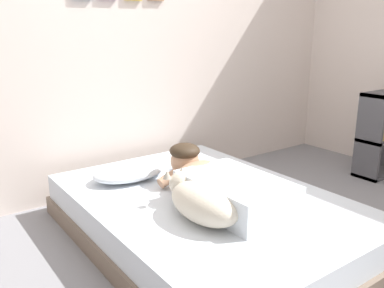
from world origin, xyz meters
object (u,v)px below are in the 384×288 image
(pillow, at_px, (130,171))
(cell_phone, at_px, (249,229))
(coffee_cup, at_px, (183,164))
(dog, at_px, (201,200))
(bookshelf, at_px, (381,134))
(bed, at_px, (207,218))
(person_lying, at_px, (220,184))

(pillow, bearing_deg, cell_phone, -81.84)
(coffee_cup, bearing_deg, pillow, 173.28)
(dog, distance_m, bookshelf, 2.19)
(bed, height_order, bookshelf, bookshelf)
(person_lying, distance_m, bookshelf, 1.94)
(coffee_cup, relative_size, bookshelf, 0.17)
(bed, distance_m, person_lying, 0.27)
(pillow, relative_size, dog, 0.90)
(bed, xyz_separation_m, bookshelf, (1.96, 0.02, 0.24))
(pillow, bearing_deg, bed, -66.50)
(person_lying, height_order, dog, person_lying)
(dog, relative_size, coffee_cup, 4.60)
(pillow, height_order, person_lying, person_lying)
(bed, bearing_deg, cell_phone, -101.02)
(bed, height_order, coffee_cup, coffee_cup)
(coffee_cup, xyz_separation_m, cell_phone, (-0.26, -0.97, -0.03))
(coffee_cup, bearing_deg, person_lying, -103.80)
(coffee_cup, height_order, cell_phone, coffee_cup)
(person_lying, relative_size, dog, 1.60)
(dog, height_order, bookshelf, bookshelf)
(coffee_cup, bearing_deg, bed, -108.92)
(dog, bearing_deg, bookshelf, 6.29)
(bed, bearing_deg, person_lying, -73.43)
(dog, distance_m, cell_phone, 0.30)
(coffee_cup, distance_m, cell_phone, 1.00)
(dog, bearing_deg, cell_phone, -64.68)
(pillow, xyz_separation_m, cell_phone, (0.15, -1.01, -0.05))
(dog, distance_m, coffee_cup, 0.81)
(dog, relative_size, bookshelf, 0.77)
(coffee_cup, bearing_deg, bookshelf, -14.79)
(bed, height_order, person_lying, person_lying)
(pillow, distance_m, cell_phone, 1.03)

